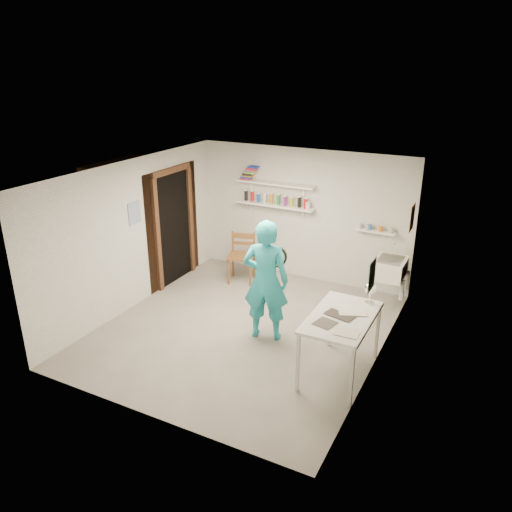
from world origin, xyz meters
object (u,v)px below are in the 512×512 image
at_px(wall_clock, 276,257).
at_px(wooden_chair, 241,256).
at_px(belfast_sink, 390,268).
at_px(desk_lamp, 370,288).
at_px(man, 266,281).
at_px(work_table, 340,345).

height_order(wall_clock, wooden_chair, wall_clock).
bearing_deg(wall_clock, wooden_chair, 120.23).
xyz_separation_m(belfast_sink, desk_lamp, (0.10, -1.65, 0.36)).
relative_size(man, wooden_chair, 1.82).
bearing_deg(work_table, belfast_sink, 87.07).
relative_size(belfast_sink, work_table, 0.48).
relative_size(wall_clock, desk_lamp, 2.07).
bearing_deg(desk_lamp, man, -176.30).
xyz_separation_m(wooden_chair, work_table, (2.52, -1.99, -0.08)).
bearing_deg(belfast_sink, desk_lamp, -86.64).
relative_size(wooden_chair, work_table, 0.79).
xyz_separation_m(man, desk_lamp, (1.46, 0.09, 0.16)).
xyz_separation_m(belfast_sink, work_table, (-0.11, -2.15, -0.28)).
xyz_separation_m(man, wooden_chair, (-1.26, 1.58, -0.41)).
bearing_deg(wall_clock, desk_lamp, -18.52).
distance_m(work_table, desk_lamp, 0.84).
height_order(belfast_sink, desk_lamp, desk_lamp).
distance_m(belfast_sink, wooden_chair, 2.64).
xyz_separation_m(belfast_sink, man, (-1.37, -1.74, 0.20)).
relative_size(belfast_sink, wall_clock, 1.85).
bearing_deg(wooden_chair, man, -68.06).
distance_m(belfast_sink, man, 2.22).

